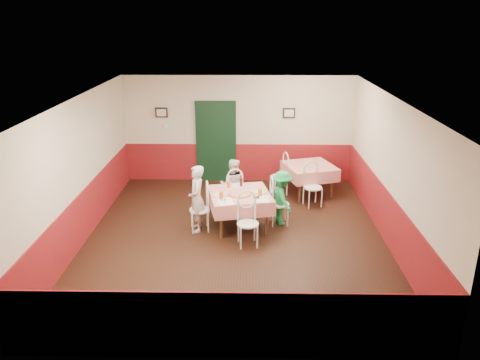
{
  "coord_description": "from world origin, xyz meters",
  "views": [
    {
      "loc": [
        0.25,
        -8.49,
        4.28
      ],
      "look_at": [
        0.09,
        0.53,
        1.05
      ],
      "focal_mm": 35.0,
      "sensor_mm": 36.0,
      "label": 1
    }
  ],
  "objects_px": {
    "chair_right": "(279,204)",
    "glass_b": "(260,192)",
    "glass_c": "(229,185)",
    "diner_left": "(197,199)",
    "diner_far": "(233,185)",
    "wallet": "(256,197)",
    "pizza": "(240,194)",
    "chair_far": "(233,192)",
    "glass_a": "(221,196)",
    "main_table": "(240,210)",
    "chair_second_b": "(313,188)",
    "chair_near": "(248,224)",
    "chair_second_a": "(279,177)",
    "second_table": "(309,180)",
    "diner_right": "(282,198)",
    "beer_bottle": "(241,182)",
    "chair_left": "(200,210)"
  },
  "relations": [
    {
      "from": "pizza",
      "to": "wallet",
      "type": "bearing_deg",
      "value": -28.47
    },
    {
      "from": "second_table",
      "to": "diner_far",
      "type": "bearing_deg",
      "value": -150.53
    },
    {
      "from": "main_table",
      "to": "pizza",
      "type": "distance_m",
      "value": 0.41
    },
    {
      "from": "chair_second_b",
      "to": "glass_b",
      "type": "relative_size",
      "value": 6.1
    },
    {
      "from": "chair_far",
      "to": "diner_far",
      "type": "bearing_deg",
      "value": -93.85
    },
    {
      "from": "glass_c",
      "to": "diner_left",
      "type": "height_order",
      "value": "diner_left"
    },
    {
      "from": "chair_left",
      "to": "beer_bottle",
      "type": "distance_m",
      "value": 1.1
    },
    {
      "from": "glass_a",
      "to": "pizza",
      "type": "bearing_deg",
      "value": 34.71
    },
    {
      "from": "chair_second_a",
      "to": "glass_a",
      "type": "relative_size",
      "value": 5.87
    },
    {
      "from": "chair_left",
      "to": "glass_a",
      "type": "distance_m",
      "value": 0.63
    },
    {
      "from": "chair_second_a",
      "to": "pizza",
      "type": "xyz_separation_m",
      "value": [
        -0.93,
        -2.01,
        0.32
      ]
    },
    {
      "from": "glass_a",
      "to": "glass_c",
      "type": "bearing_deg",
      "value": 79.87
    },
    {
      "from": "chair_far",
      "to": "diner_left",
      "type": "bearing_deg",
      "value": 39.52
    },
    {
      "from": "chair_right",
      "to": "diner_right",
      "type": "xyz_separation_m",
      "value": [
        0.05,
        0.01,
        0.14
      ]
    },
    {
      "from": "chair_far",
      "to": "wallet",
      "type": "bearing_deg",
      "value": 99.51
    },
    {
      "from": "chair_far",
      "to": "chair_second_b",
      "type": "bearing_deg",
      "value": 175.5
    },
    {
      "from": "pizza",
      "to": "diner_left",
      "type": "distance_m",
      "value": 0.89
    },
    {
      "from": "beer_bottle",
      "to": "chair_left",
      "type": "bearing_deg",
      "value": -146.89
    },
    {
      "from": "chair_far",
      "to": "chair_second_a",
      "type": "xyz_separation_m",
      "value": [
        1.1,
        1.1,
        0.0
      ]
    },
    {
      "from": "second_table",
      "to": "chair_left",
      "type": "distance_m",
      "value": 3.28
    },
    {
      "from": "pizza",
      "to": "chair_second_a",
      "type": "bearing_deg",
      "value": 65.15
    },
    {
      "from": "chair_right",
      "to": "glass_a",
      "type": "xyz_separation_m",
      "value": [
        -1.2,
        -0.5,
        0.39
      ]
    },
    {
      "from": "main_table",
      "to": "glass_c",
      "type": "distance_m",
      "value": 0.61
    },
    {
      "from": "chair_second_b",
      "to": "diner_right",
      "type": "relative_size",
      "value": 0.76
    },
    {
      "from": "chair_left",
      "to": "diner_right",
      "type": "height_order",
      "value": "diner_right"
    },
    {
      "from": "chair_second_b",
      "to": "glass_b",
      "type": "distance_m",
      "value": 1.88
    },
    {
      "from": "wallet",
      "to": "diner_far",
      "type": "bearing_deg",
      "value": 102.82
    },
    {
      "from": "chair_right",
      "to": "glass_b",
      "type": "height_order",
      "value": "glass_b"
    },
    {
      "from": "wallet",
      "to": "main_table",
      "type": "bearing_deg",
      "value": 130.97
    },
    {
      "from": "main_table",
      "to": "chair_second_a",
      "type": "xyz_separation_m",
      "value": [
        0.93,
        1.93,
        0.08
      ]
    },
    {
      "from": "diner_far",
      "to": "wallet",
      "type": "bearing_deg",
      "value": 117.81
    },
    {
      "from": "pizza",
      "to": "chair_right",
      "type": "bearing_deg",
      "value": 16.34
    },
    {
      "from": "chair_far",
      "to": "diner_right",
      "type": "distance_m",
      "value": 1.25
    },
    {
      "from": "chair_far",
      "to": "diner_left",
      "type": "relative_size",
      "value": 0.64
    },
    {
      "from": "pizza",
      "to": "glass_c",
      "type": "xyz_separation_m",
      "value": [
        -0.25,
        0.41,
        0.05
      ]
    },
    {
      "from": "glass_c",
      "to": "diner_left",
      "type": "bearing_deg",
      "value": -141.07
    },
    {
      "from": "diner_far",
      "to": "glass_c",
      "type": "bearing_deg",
      "value": 85.96
    },
    {
      "from": "glass_c",
      "to": "diner_right",
      "type": "xyz_separation_m",
      "value": [
        1.13,
        -0.16,
        -0.23
      ]
    },
    {
      "from": "chair_far",
      "to": "glass_a",
      "type": "relative_size",
      "value": 5.87
    },
    {
      "from": "chair_near",
      "to": "chair_second_a",
      "type": "xyz_separation_m",
      "value": [
        0.76,
        2.77,
        0.0
      ]
    },
    {
      "from": "pizza",
      "to": "glass_c",
      "type": "bearing_deg",
      "value": 121.48
    },
    {
      "from": "chair_left",
      "to": "glass_c",
      "type": "xyz_separation_m",
      "value": [
        0.58,
        0.5,
        0.37
      ]
    },
    {
      "from": "glass_a",
      "to": "glass_c",
      "type": "relative_size",
      "value": 1.22
    },
    {
      "from": "chair_right",
      "to": "chair_near",
      "type": "xyz_separation_m",
      "value": [
        -0.67,
        -1.0,
        0.0
      ]
    },
    {
      "from": "chair_left",
      "to": "diner_left",
      "type": "height_order",
      "value": "diner_left"
    },
    {
      "from": "chair_second_b",
      "to": "glass_c",
      "type": "distance_m",
      "value": 2.14
    },
    {
      "from": "chair_left",
      "to": "chair_far",
      "type": "xyz_separation_m",
      "value": [
        0.67,
        1.0,
        0.0
      ]
    },
    {
      "from": "chair_right",
      "to": "main_table",
      "type": "bearing_deg",
      "value": 95.88
    },
    {
      "from": "second_table",
      "to": "glass_b",
      "type": "height_order",
      "value": "glass_b"
    },
    {
      "from": "second_table",
      "to": "wallet",
      "type": "height_order",
      "value": "wallet"
    }
  ]
}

